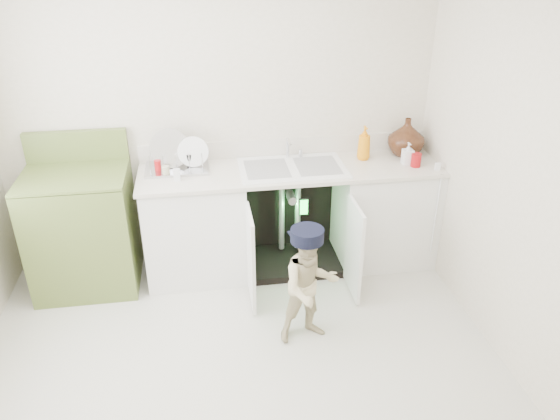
% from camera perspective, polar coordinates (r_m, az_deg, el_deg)
% --- Properties ---
extents(ground, '(3.50, 3.50, 0.00)m').
position_cam_1_polar(ground, '(3.80, -4.05, -15.97)').
color(ground, beige).
rests_on(ground, ground).
extents(room_shell, '(6.00, 5.50, 1.26)m').
position_cam_1_polar(room_shell, '(3.08, -4.80, 1.23)').
color(room_shell, beige).
rests_on(room_shell, ground).
extents(counter_run, '(2.44, 1.02, 1.22)m').
position_cam_1_polar(counter_run, '(4.57, 1.54, -0.45)').
color(counter_run, white).
rests_on(counter_run, ground).
extents(avocado_stove, '(0.78, 0.65, 1.21)m').
position_cam_1_polar(avocado_stove, '(4.57, -19.88, -1.85)').
color(avocado_stove, olive).
rests_on(avocado_stove, ground).
extents(repair_worker, '(0.47, 0.83, 0.87)m').
position_cam_1_polar(repair_worker, '(3.76, 3.14, -7.80)').
color(repair_worker, beige).
rests_on(repair_worker, ground).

